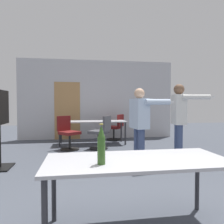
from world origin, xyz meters
TOP-DOWN VIEW (x-y plane):
  - back_wall at (-0.03, 6.51)m, footprint 5.62×0.12m
  - conference_table_near at (-0.16, 0.55)m, footprint 1.79×0.79m
  - conference_table_far at (-0.27, 5.39)m, footprint 2.11×0.75m
  - person_right_polo at (0.52, 2.80)m, footprint 0.81×0.67m
  - person_near_casual at (1.45, 2.96)m, footprint 0.75×0.70m
  - office_chair_far_right at (-0.09, 4.56)m, footprint 0.68×0.65m
  - office_chair_near_pushed at (0.59, 6.03)m, footprint 0.68×0.67m
  - office_chair_side_rolled at (-1.01, 4.65)m, footprint 0.68×0.69m
  - beer_bottle at (-0.53, 0.42)m, footprint 0.07×0.07m

SIDE VIEW (x-z plane):
  - office_chair_near_pushed at x=0.59m, z-range -0.04..0.87m
  - office_chair_side_rolled at x=-1.01m, z-range -0.03..0.90m
  - office_chair_far_right at x=-0.09m, z-range -0.03..0.91m
  - conference_table_near at x=-0.16m, z-range 0.30..1.03m
  - conference_table_far at x=-0.27m, z-range 0.30..1.03m
  - beer_bottle at x=-0.53m, z-range 0.72..1.08m
  - person_right_polo at x=0.52m, z-range 0.15..1.74m
  - person_near_casual at x=1.45m, z-range 0.18..1.88m
  - back_wall at x=-0.03m, z-range -0.01..2.85m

